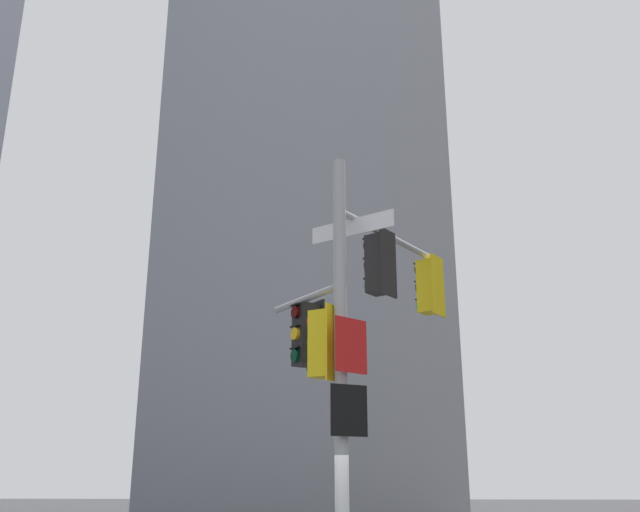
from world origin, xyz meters
TOP-DOWN VIEW (x-y plane):
  - building_mid_block at (-1.99, 25.94)m, footprint 13.64×13.64m
  - signal_pole_assembly at (0.24, 0.70)m, footprint 3.10×3.12m

SIDE VIEW (x-z plane):
  - signal_pole_assembly at x=0.24m, z-range 0.91..7.96m
  - building_mid_block at x=-1.99m, z-range 0.00..29.13m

